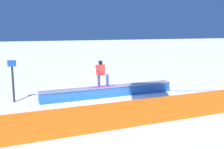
% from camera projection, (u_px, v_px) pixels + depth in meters
% --- Properties ---
extents(ground_plane, '(120.00, 120.00, 0.00)m').
position_uv_depth(ground_plane, '(109.00, 96.00, 14.26)').
color(ground_plane, white).
extents(grind_box, '(7.25, 1.13, 0.56)m').
position_uv_depth(grind_box, '(109.00, 92.00, 14.22)').
color(grind_box, blue).
rests_on(grind_box, ground_plane).
extents(snowboarder, '(1.52, 0.52, 1.39)m').
position_uv_depth(snowboarder, '(101.00, 73.00, 13.86)').
color(snowboarder, '#BA2F8A').
rests_on(snowboarder, grind_box).
extents(safety_fence, '(13.28, 1.08, 1.02)m').
position_uv_depth(safety_fence, '(145.00, 112.00, 10.00)').
color(safety_fence, '#FA6110').
rests_on(safety_fence, ground_plane).
extents(trail_marker, '(0.40, 0.10, 2.06)m').
position_uv_depth(trail_marker, '(13.00, 80.00, 13.01)').
color(trail_marker, '#262628').
rests_on(trail_marker, ground_plane).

